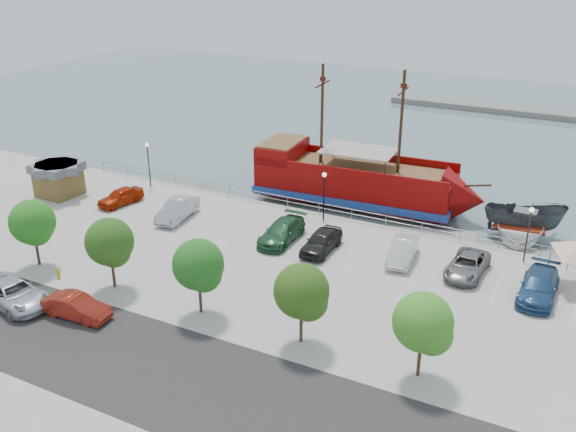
% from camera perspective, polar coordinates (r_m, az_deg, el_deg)
% --- Properties ---
extents(ground, '(160.00, 160.00, 0.00)m').
position_cam_1_polar(ground, '(48.66, -0.03, -4.29)').
color(ground, slate).
extents(street, '(100.00, 8.00, 0.04)m').
position_cam_1_polar(street, '(36.78, -11.80, -13.15)').
color(street, '#2D2B2B').
rests_on(street, land_slab).
extents(sidewalk, '(100.00, 4.00, 0.05)m').
position_cam_1_polar(sidewalk, '(40.70, -6.55, -8.83)').
color(sidewalk, '#A4A4A4').
rests_on(sidewalk, land_slab).
extents(seawall_railing, '(50.00, 0.06, 1.00)m').
position_cam_1_polar(seawall_railing, '(54.40, 3.73, 0.54)').
color(seawall_railing, gray).
rests_on(seawall_railing, land_slab).
extents(far_shore, '(40.00, 3.00, 0.80)m').
position_cam_1_polar(far_shore, '(96.42, 20.87, 8.56)').
color(far_shore, gray).
rests_on(far_shore, ground).
extents(pirate_ship, '(21.17, 7.03, 13.24)m').
position_cam_1_polar(pirate_ship, '(58.56, 7.37, 2.82)').
color(pirate_ship, '#7F0404').
rests_on(pirate_ship, ground).
extents(patrol_boat, '(7.02, 4.34, 2.55)m').
position_cam_1_polar(patrol_boat, '(56.20, 20.26, -0.45)').
color(patrol_boat, '#383D42').
rests_on(patrol_boat, ground).
extents(speedboat, '(6.43, 8.52, 1.67)m').
position_cam_1_polar(speedboat, '(55.50, 19.85, -1.18)').
color(speedboat, silver).
rests_on(speedboat, ground).
extents(dock_west, '(7.64, 3.42, 0.42)m').
position_cam_1_polar(dock_west, '(63.08, -8.55, 2.33)').
color(dock_west, gray).
rests_on(dock_west, ground).
extents(dock_mid, '(7.76, 4.12, 0.43)m').
position_cam_1_polar(dock_mid, '(53.76, 12.43, -1.81)').
color(dock_mid, gray).
rests_on(dock_mid, ground).
extents(dock_east, '(6.85, 2.46, 0.38)m').
position_cam_1_polar(dock_east, '(52.70, 20.20, -3.33)').
color(dock_east, gray).
rests_on(dock_east, ground).
extents(shed, '(3.84, 3.84, 3.03)m').
position_cam_1_polar(shed, '(62.05, -19.75, 3.18)').
color(shed, brown).
rests_on(shed, land_slab).
extents(street_van, '(6.10, 3.67, 1.58)m').
position_cam_1_polar(street_van, '(44.84, -23.21, -6.35)').
color(street_van, '#B3B9C2').
rests_on(street_van, street).
extents(street_sedan, '(4.53, 1.83, 1.46)m').
position_cam_1_polar(street_sedan, '(42.08, -18.29, -7.67)').
color(street_sedan, maroon).
rests_on(street_sedan, street).
extents(fire_hydrant, '(0.28, 0.28, 0.80)m').
position_cam_1_polar(fire_hydrant, '(47.22, -19.75, -4.75)').
color(fire_hydrant, gold).
rests_on(fire_hydrant, sidewalk).
extents(lamp_post_left, '(0.36, 0.36, 4.28)m').
position_cam_1_polar(lamp_post_left, '(61.46, -12.33, 5.16)').
color(lamp_post_left, black).
rests_on(lamp_post_left, land_slab).
extents(lamp_post_mid, '(0.36, 0.36, 4.28)m').
position_cam_1_polar(lamp_post_mid, '(52.40, 3.22, 2.48)').
color(lamp_post_mid, black).
rests_on(lamp_post_mid, land_slab).
extents(lamp_post_right, '(0.36, 0.36, 4.28)m').
position_cam_1_polar(lamp_post_right, '(48.70, 20.66, -0.74)').
color(lamp_post_right, black).
rests_on(lamp_post_right, land_slab).
extents(tree_b, '(3.30, 3.20, 5.00)m').
position_cam_1_polar(tree_b, '(48.23, -21.70, -0.67)').
color(tree_b, '#473321').
rests_on(tree_b, sidewalk).
extents(tree_c, '(3.30, 3.20, 5.00)m').
position_cam_1_polar(tree_c, '(43.49, -15.49, -2.42)').
color(tree_c, '#473321').
rests_on(tree_c, sidewalk).
extents(tree_d, '(3.30, 3.20, 5.00)m').
position_cam_1_polar(tree_d, '(39.44, -7.86, -4.51)').
color(tree_d, '#473321').
rests_on(tree_d, sidewalk).
extents(tree_e, '(3.30, 3.20, 5.00)m').
position_cam_1_polar(tree_e, '(36.29, 1.36, -6.92)').
color(tree_e, '#473321').
rests_on(tree_e, sidewalk).
extents(tree_f, '(3.30, 3.20, 5.00)m').
position_cam_1_polar(tree_f, '(34.30, 12.08, -9.46)').
color(tree_f, '#473321').
rests_on(tree_f, sidewalk).
extents(parked_car_a, '(2.52, 4.54, 1.46)m').
position_cam_1_polar(parked_car_a, '(58.51, -14.65, 1.69)').
color(parked_car_a, '#A62305').
rests_on(parked_car_a, land_slab).
extents(parked_car_b, '(2.36, 5.16, 1.64)m').
position_cam_1_polar(parked_car_b, '(54.41, -9.81, 0.57)').
color(parked_car_b, '#A1A6B3').
rests_on(parked_car_b, land_slab).
extents(parked_car_d, '(2.33, 5.45, 1.57)m').
position_cam_1_polar(parked_car_d, '(49.66, -0.57, -1.40)').
color(parked_car_d, '#235631').
rests_on(parked_car_d, land_slab).
extents(parked_car_e, '(1.93, 4.75, 1.62)m').
position_cam_1_polar(parked_car_e, '(48.14, 2.99, -2.24)').
color(parked_car_e, black).
rests_on(parked_car_e, land_slab).
extents(parked_car_f, '(2.15, 4.81, 1.53)m').
position_cam_1_polar(parked_car_f, '(47.44, 10.15, -3.06)').
color(parked_car_f, silver).
rests_on(parked_car_f, land_slab).
extents(parked_car_g, '(2.56, 5.14, 1.40)m').
position_cam_1_polar(parked_car_g, '(46.57, 15.64, -4.22)').
color(parked_car_g, slate).
rests_on(parked_car_g, land_slab).
extents(parked_car_h, '(2.32, 5.54, 1.60)m').
position_cam_1_polar(parked_car_h, '(45.14, 21.40, -5.83)').
color(parked_car_h, navy).
rests_on(parked_car_h, land_slab).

